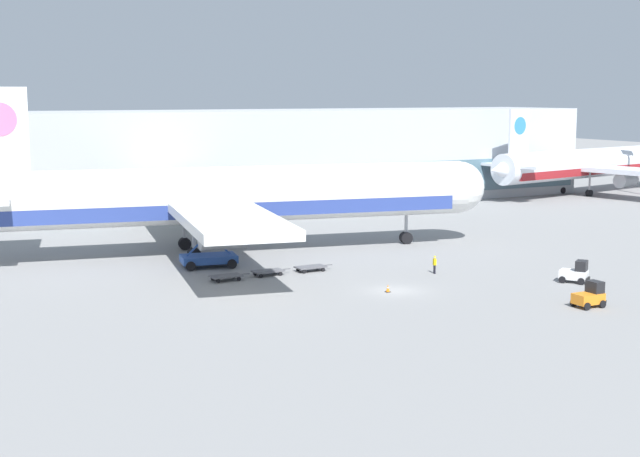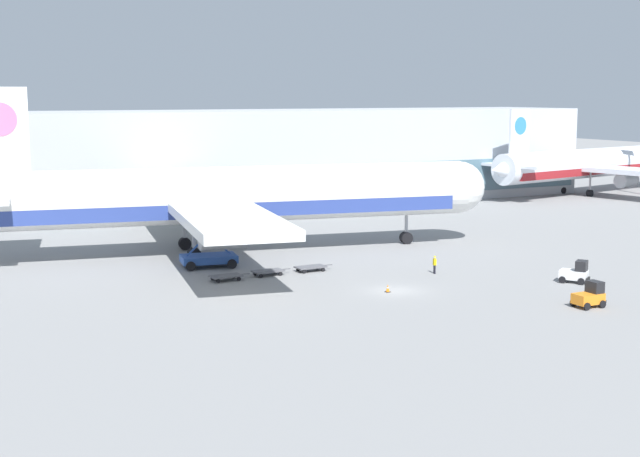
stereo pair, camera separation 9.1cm
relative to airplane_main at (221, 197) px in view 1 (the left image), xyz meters
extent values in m
plane|color=gray|center=(6.41, -23.48, -5.84)|extent=(400.00, 400.00, 0.00)
cube|color=#B2B7BC|center=(27.83, 35.13, 1.16)|extent=(90.00, 18.00, 14.00)
cube|color=slate|center=(27.83, 26.03, -1.99)|extent=(88.20, 0.20, 4.90)
cylinder|color=white|center=(0.78, -0.15, 0.26)|extent=(52.18, 15.26, 5.80)
cube|color=#2D428E|center=(0.78, -0.15, -1.04)|extent=(48.07, 14.38, 1.45)
sphere|color=white|center=(26.34, -4.93, 0.26)|extent=(5.68, 5.68, 5.68)
cube|color=white|center=(-20.69, 3.87, 7.16)|extent=(5.19, 1.39, 8.00)
cube|color=white|center=(-1.78, 0.33, -0.46)|extent=(16.69, 48.65, 0.90)
cylinder|color=#9EA0A5|center=(-3.63, -9.58, -2.26)|extent=(4.64, 3.52, 2.80)
cylinder|color=#9EA0A5|center=(0.08, 10.24, -2.26)|extent=(4.64, 3.52, 2.80)
cylinder|color=#9EA0A5|center=(20.20, -3.78, -3.19)|extent=(0.36, 0.36, 4.00)
cylinder|color=black|center=(20.20, -3.78, -5.19)|extent=(1.44, 1.12, 1.30)
cylinder|color=#9EA0A5|center=(-3.90, -2.53, -3.19)|extent=(0.36, 0.36, 4.00)
cylinder|color=black|center=(-3.90, -2.53, -5.19)|extent=(1.44, 1.12, 1.30)
cylinder|color=#9EA0A5|center=(-2.72, 3.76, -3.19)|extent=(0.36, 0.36, 4.00)
cylinder|color=black|center=(-2.72, 3.76, -5.19)|extent=(1.44, 1.12, 1.30)
cylinder|color=silver|center=(74.33, 24.38, -0.78)|extent=(43.29, 12.57, 4.81)
cube|color=maroon|center=(74.33, 24.38, -1.86)|extent=(39.88, 11.85, 1.20)
cone|color=silver|center=(53.12, 20.45, -0.78)|extent=(6.04, 5.46, 4.57)
cube|color=silver|center=(56.52, 21.08, 4.95)|extent=(4.31, 1.14, 6.64)
cylinder|color=#3384CC|center=(56.52, 21.08, 5.74)|extent=(2.69, 0.93, 2.65)
cube|color=silver|center=(55.67, 20.93, -0.30)|extent=(4.90, 11.15, 0.41)
cube|color=silver|center=(72.21, 23.98, -1.38)|extent=(13.76, 40.36, 0.75)
cylinder|color=#9EA0A5|center=(73.73, 15.76, -2.87)|extent=(3.85, 2.92, 2.32)
cylinder|color=#9EA0A5|center=(70.69, 32.21, -2.87)|extent=(3.85, 2.92, 2.32)
cylinder|color=#9EA0A5|center=(71.42, 21.14, -3.64)|extent=(0.30, 0.30, 3.32)
cylinder|color=black|center=(71.42, 21.14, -5.30)|extent=(1.20, 0.93, 1.08)
cylinder|color=#9EA0A5|center=(70.46, 26.36, -3.64)|extent=(0.30, 0.30, 3.32)
cylinder|color=black|center=(70.46, 26.36, -5.30)|extent=(1.20, 0.93, 1.08)
cube|color=#284C99|center=(-3.79, -6.33, -5.04)|extent=(5.66, 3.90, 0.70)
cube|color=#B2B2B7|center=(-3.79, -6.33, -0.70)|extent=(5.38, 3.71, 0.30)
cube|color=yellow|center=(-3.79, -6.33, -0.15)|extent=(5.38, 3.71, 0.08)
cube|color=#284C99|center=(-3.79, -6.33, -2.69)|extent=(4.23, 0.94, 4.11)
cube|color=#284C99|center=(-3.79, -6.33, -2.69)|extent=(4.23, 0.94, 4.11)
cylinder|color=black|center=(-1.60, -5.21, -5.39)|extent=(0.95, 0.52, 0.90)
cylinder|color=black|center=(-2.15, -8.16, -5.39)|extent=(0.95, 0.52, 0.90)
cylinder|color=black|center=(-5.43, -4.50, -5.39)|extent=(0.95, 0.52, 0.90)
cylinder|color=black|center=(-5.98, -7.45, -5.39)|extent=(0.95, 0.52, 0.90)
cube|color=orange|center=(16.51, -35.24, -5.14)|extent=(2.32, 1.42, 0.80)
cube|color=black|center=(17.16, -35.24, -4.29)|extent=(0.91, 1.25, 0.90)
cube|color=black|center=(17.74, -35.23, -5.42)|extent=(0.17, 1.26, 0.24)
cylinder|color=black|center=(17.31, -34.53, -5.54)|extent=(0.60, 0.25, 0.60)
cylinder|color=black|center=(17.32, -35.93, -5.54)|extent=(0.60, 0.25, 0.60)
cylinder|color=black|center=(15.70, -34.55, -5.54)|extent=(0.60, 0.25, 0.60)
cylinder|color=black|center=(15.71, -35.95, -5.54)|extent=(0.60, 0.25, 0.60)
cube|color=silver|center=(22.02, -27.80, -5.14)|extent=(2.47, 2.69, 0.80)
cube|color=black|center=(22.40, -28.33, -4.29)|extent=(1.53, 1.45, 0.90)
cube|color=black|center=(22.73, -28.80, -5.42)|extent=(1.12, 0.86, 0.24)
cylinder|color=black|center=(23.06, -28.05, -5.54)|extent=(0.54, 0.63, 0.60)
cylinder|color=black|center=(21.91, -28.86, -5.54)|extent=(0.54, 0.63, 0.60)
cylinder|color=black|center=(22.13, -26.74, -5.54)|extent=(0.54, 0.63, 0.60)
cylinder|color=black|center=(20.99, -27.54, -5.54)|extent=(0.54, 0.63, 0.60)
cube|color=#56565B|center=(-4.69, -13.03, -5.42)|extent=(2.82, 1.55, 0.12)
cube|color=#56565B|center=(-2.84, -13.00, -5.42)|extent=(0.90, 0.10, 0.08)
cylinder|color=black|center=(-3.72, -12.37, -5.66)|extent=(0.36, 0.15, 0.36)
cylinder|color=black|center=(-3.70, -13.65, -5.66)|extent=(0.36, 0.15, 0.36)
cylinder|color=black|center=(-5.68, -12.41, -5.66)|extent=(0.36, 0.15, 0.36)
cylinder|color=black|center=(-5.66, -13.68, -5.66)|extent=(0.36, 0.15, 0.36)
cube|color=#56565B|center=(-0.48, -12.68, -5.42)|extent=(2.82, 1.55, 0.12)
cube|color=#56565B|center=(1.37, -12.65, -5.42)|extent=(0.90, 0.10, 0.08)
cylinder|color=black|center=(0.49, -12.03, -5.66)|extent=(0.36, 0.15, 0.36)
cylinder|color=black|center=(0.52, -13.30, -5.66)|extent=(0.36, 0.15, 0.36)
cylinder|color=black|center=(-1.47, -12.06, -5.66)|extent=(0.36, 0.15, 0.36)
cylinder|color=black|center=(-1.44, -13.34, -5.66)|extent=(0.36, 0.15, 0.36)
cube|color=#56565B|center=(3.84, -12.76, -5.42)|extent=(2.82, 1.55, 0.12)
cube|color=#56565B|center=(5.69, -12.73, -5.42)|extent=(0.90, 0.10, 0.08)
cylinder|color=black|center=(4.81, -12.11, -5.66)|extent=(0.36, 0.15, 0.36)
cylinder|color=black|center=(4.84, -13.38, -5.66)|extent=(0.36, 0.15, 0.36)
cylinder|color=black|center=(2.85, -12.14, -5.66)|extent=(0.36, 0.15, 0.36)
cylinder|color=black|center=(2.88, -13.42, -5.66)|extent=(0.36, 0.15, 0.36)
cylinder|color=black|center=(13.44, -19.08, -5.44)|extent=(0.14, 0.14, 0.80)
cylinder|color=black|center=(13.48, -18.88, -5.44)|extent=(0.14, 0.14, 0.80)
cube|color=yellow|center=(13.46, -18.98, -4.74)|extent=(0.29, 0.40, 0.60)
cylinder|color=yellow|center=(13.41, -19.21, -4.71)|extent=(0.09, 0.09, 0.54)
cylinder|color=yellow|center=(13.51, -18.74, -4.71)|extent=(0.09, 0.09, 0.54)
sphere|color=#DBB28E|center=(13.46, -18.98, -4.34)|extent=(0.22, 0.22, 0.22)
sphere|color=yellow|center=(13.46, -18.98, -4.28)|extent=(0.20, 0.20, 0.20)
cube|color=black|center=(5.58, -23.57, -5.82)|extent=(0.40, 0.40, 0.04)
cone|color=orange|center=(5.58, -23.57, -5.49)|extent=(0.32, 0.32, 0.62)
cylinder|color=white|center=(5.58, -23.57, -5.46)|extent=(0.19, 0.19, 0.09)
camera|label=1|loc=(-32.91, -85.22, 10.48)|focal=50.00mm
camera|label=2|loc=(-32.83, -85.27, 10.48)|focal=50.00mm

